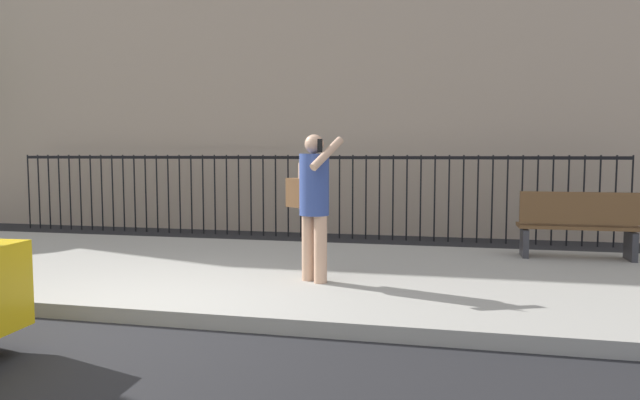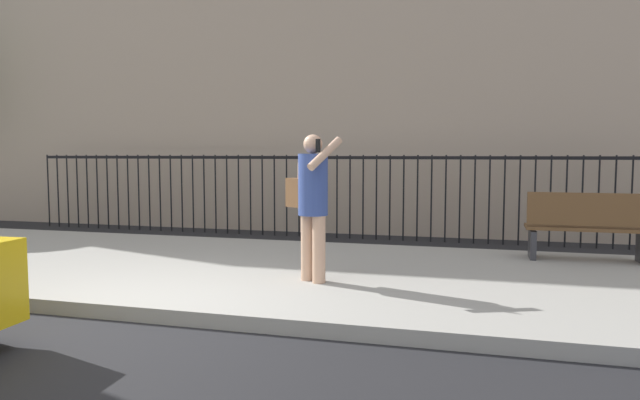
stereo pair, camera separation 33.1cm
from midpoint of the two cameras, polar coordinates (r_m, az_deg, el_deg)
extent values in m
plane|color=black|center=(5.88, -17.16, -11.57)|extent=(60.00, 60.00, 0.00)
cube|color=#9E9B93|center=(7.75, -8.31, -6.92)|extent=(28.00, 4.40, 0.15)
cube|color=black|center=(11.08, -0.64, 4.27)|extent=(12.00, 0.04, 0.06)
cylinder|color=black|center=(14.01, -24.93, 0.85)|extent=(0.03, 0.03, 1.60)
cylinder|color=black|center=(13.85, -24.13, 0.83)|extent=(0.03, 0.03, 1.60)
cylinder|color=black|center=(13.69, -23.30, 0.82)|extent=(0.03, 0.03, 1.60)
cylinder|color=black|center=(13.53, -22.46, 0.81)|extent=(0.03, 0.03, 1.60)
cylinder|color=black|center=(13.37, -21.60, 0.79)|extent=(0.03, 0.03, 1.60)
cylinder|color=black|center=(13.22, -20.71, 0.78)|extent=(0.03, 0.03, 1.60)
cylinder|color=black|center=(13.07, -19.81, 0.76)|extent=(0.03, 0.03, 1.60)
cylinder|color=black|center=(12.92, -18.88, 0.75)|extent=(0.03, 0.03, 1.60)
cylinder|color=black|center=(12.78, -17.94, 0.73)|extent=(0.03, 0.03, 1.60)
cylinder|color=black|center=(12.64, -16.97, 0.71)|extent=(0.03, 0.03, 1.60)
cylinder|color=black|center=(12.51, -15.99, 0.70)|extent=(0.03, 0.03, 1.60)
cylinder|color=black|center=(12.38, -14.98, 0.68)|extent=(0.03, 0.03, 1.60)
cylinder|color=black|center=(12.25, -13.95, 0.66)|extent=(0.03, 0.03, 1.60)
cylinder|color=black|center=(12.13, -12.90, 0.64)|extent=(0.03, 0.03, 1.60)
cylinder|color=black|center=(12.01, -11.83, 0.62)|extent=(0.03, 0.03, 1.60)
cylinder|color=black|center=(11.89, -10.73, 0.60)|extent=(0.03, 0.03, 1.60)
cylinder|color=black|center=(11.78, -9.62, 0.58)|extent=(0.03, 0.03, 1.60)
cylinder|color=black|center=(11.68, -8.48, 0.56)|extent=(0.03, 0.03, 1.60)
cylinder|color=black|center=(11.58, -7.33, 0.53)|extent=(0.03, 0.03, 1.60)
cylinder|color=black|center=(11.48, -6.15, 0.51)|extent=(0.03, 0.03, 1.60)
cylinder|color=black|center=(11.39, -4.96, 0.49)|extent=(0.03, 0.03, 1.60)
cylinder|color=black|center=(11.30, -3.75, 0.46)|extent=(0.03, 0.03, 1.60)
cylinder|color=black|center=(11.22, -2.52, 0.44)|extent=(0.03, 0.03, 1.60)
cylinder|color=black|center=(11.14, -1.27, 0.41)|extent=(0.03, 0.03, 1.60)
cylinder|color=black|center=(11.07, 0.00, 0.39)|extent=(0.03, 0.03, 1.60)
cylinder|color=black|center=(11.01, 1.28, 0.36)|extent=(0.03, 0.03, 1.60)
cylinder|color=black|center=(10.95, 2.57, 0.33)|extent=(0.03, 0.03, 1.60)
cylinder|color=black|center=(10.89, 3.88, 0.31)|extent=(0.03, 0.03, 1.60)
cylinder|color=black|center=(10.84, 5.21, 0.28)|extent=(0.03, 0.03, 1.60)
cylinder|color=black|center=(10.80, 6.54, 0.25)|extent=(0.03, 0.03, 1.60)
cylinder|color=black|center=(10.77, 7.88, 0.22)|extent=(0.03, 0.03, 1.60)
cylinder|color=black|center=(10.74, 9.23, 0.19)|extent=(0.03, 0.03, 1.60)
cylinder|color=black|center=(10.71, 10.59, 0.16)|extent=(0.03, 0.03, 1.60)
cylinder|color=black|center=(10.69, 11.95, 0.13)|extent=(0.03, 0.03, 1.60)
cylinder|color=black|center=(10.68, 13.32, 0.11)|extent=(0.03, 0.03, 1.60)
cylinder|color=black|center=(10.67, 14.69, 0.08)|extent=(0.03, 0.03, 1.60)
cylinder|color=black|center=(10.67, 16.06, 0.05)|extent=(0.03, 0.03, 1.60)
cylinder|color=black|center=(10.68, 17.43, 0.02)|extent=(0.03, 0.03, 1.60)
cylinder|color=black|center=(10.69, 18.80, -0.01)|extent=(0.03, 0.03, 1.60)
cylinder|color=black|center=(10.71, 20.16, -0.04)|extent=(0.03, 0.03, 1.60)
cylinder|color=black|center=(10.73, 21.52, -0.07)|extent=(0.03, 0.03, 1.60)
cylinder|color=black|center=(10.76, 22.87, -0.10)|extent=(0.03, 0.03, 1.60)
cylinder|color=black|center=(10.80, 24.21, -0.13)|extent=(0.03, 0.03, 1.60)
cylinder|color=black|center=(10.84, 25.55, -0.16)|extent=(0.03, 0.03, 1.60)
cylinder|color=black|center=(10.89, 26.87, -0.19)|extent=(0.03, 0.03, 1.60)
cylinder|color=black|center=(10.94, 28.18, -0.22)|extent=(0.03, 0.03, 1.60)
cylinder|color=black|center=(11.00, 29.48, -0.24)|extent=(0.03, 0.03, 1.60)
cylinder|color=tan|center=(6.50, 1.36, -4.97)|extent=(0.15, 0.15, 0.77)
cylinder|color=tan|center=(6.65, 0.15, -4.76)|extent=(0.15, 0.15, 0.77)
cylinder|color=#33478C|center=(6.49, 0.75, 1.56)|extent=(0.47, 0.47, 0.70)
sphere|color=tan|center=(6.49, 0.76, 5.62)|extent=(0.22, 0.22, 0.22)
cylinder|color=tan|center=(6.34, 2.00, 4.67)|extent=(0.33, 0.46, 0.38)
cylinder|color=tan|center=(6.64, -0.43, 1.44)|extent=(0.09, 0.09, 0.54)
cube|color=black|center=(6.34, 1.30, 5.46)|extent=(0.06, 0.05, 0.15)
cube|color=brown|center=(6.69, -0.78, 0.74)|extent=(0.32, 0.28, 0.34)
cube|color=brown|center=(8.73, 26.14, -2.56)|extent=(1.60, 0.45, 0.05)
cube|color=brown|center=(8.51, 26.44, -0.84)|extent=(1.60, 0.06, 0.44)
cube|color=#333338|center=(8.66, 21.51, -4.13)|extent=(0.08, 0.41, 0.40)
camera|label=1|loc=(0.17, -88.60, 0.11)|focal=31.98mm
camera|label=2|loc=(0.17, 91.40, -0.11)|focal=31.98mm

